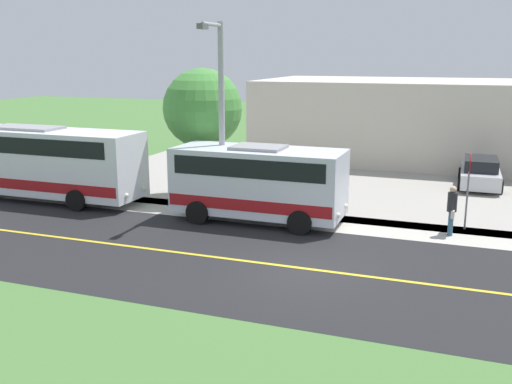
{
  "coord_description": "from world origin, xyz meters",
  "views": [
    {
      "loc": [
        16.36,
        4.42,
        6.34
      ],
      "look_at": [
        -3.5,
        -2.93,
        1.4
      ],
      "focal_mm": 41.33,
      "sensor_mm": 36.0,
      "label": 1
    }
  ],
  "objects_px": {
    "stop_sign": "(469,178)",
    "commercial_building": "(447,121)",
    "shuttle_bus_front": "(259,180)",
    "street_light_pole": "(220,111)",
    "transit_bus_rear": "(29,159)",
    "tree_curbside": "(203,109)",
    "pedestrian_with_bags": "(452,209)",
    "parked_car_near": "(480,173)"
  },
  "relations": [
    {
      "from": "stop_sign",
      "to": "commercial_building",
      "type": "height_order",
      "value": "commercial_building"
    },
    {
      "from": "shuttle_bus_front",
      "to": "stop_sign",
      "type": "xyz_separation_m",
      "value": [
        -1.55,
        7.63,
        0.34
      ]
    },
    {
      "from": "stop_sign",
      "to": "street_light_pole",
      "type": "xyz_separation_m",
      "value": [
        1.23,
        -9.35,
        2.23
      ]
    },
    {
      "from": "street_light_pole",
      "to": "transit_bus_rear",
      "type": "bearing_deg",
      "value": -87.86
    },
    {
      "from": "stop_sign",
      "to": "tree_curbside",
      "type": "distance_m",
      "value": 11.57
    },
    {
      "from": "stop_sign",
      "to": "commercial_building",
      "type": "xyz_separation_m",
      "value": [
        -15.3,
        -1.56,
        0.45
      ]
    },
    {
      "from": "transit_bus_rear",
      "to": "pedestrian_with_bags",
      "type": "height_order",
      "value": "transit_bus_rear"
    },
    {
      "from": "shuttle_bus_front",
      "to": "stop_sign",
      "type": "bearing_deg",
      "value": 101.45
    },
    {
      "from": "street_light_pole",
      "to": "commercial_building",
      "type": "distance_m",
      "value": 18.36
    },
    {
      "from": "parked_car_near",
      "to": "transit_bus_rear",
      "type": "bearing_deg",
      "value": -63.42
    },
    {
      "from": "tree_curbside",
      "to": "stop_sign",
      "type": "bearing_deg",
      "value": 83.45
    },
    {
      "from": "street_light_pole",
      "to": "commercial_building",
      "type": "height_order",
      "value": "street_light_pole"
    },
    {
      "from": "parked_car_near",
      "to": "commercial_building",
      "type": "bearing_deg",
      "value": -164.35
    },
    {
      "from": "pedestrian_with_bags",
      "to": "stop_sign",
      "type": "distance_m",
      "value": 1.44
    },
    {
      "from": "shuttle_bus_front",
      "to": "parked_car_near",
      "type": "distance_m",
      "value": 12.56
    },
    {
      "from": "pedestrian_with_bags",
      "to": "tree_curbside",
      "type": "xyz_separation_m",
      "value": [
        -2.23,
        -10.82,
        3.03
      ]
    },
    {
      "from": "commercial_building",
      "to": "transit_bus_rear",
      "type": "bearing_deg",
      "value": -45.32
    },
    {
      "from": "street_light_pole",
      "to": "tree_curbside",
      "type": "xyz_separation_m",
      "value": [
        -2.53,
        -1.97,
        -0.18
      ]
    },
    {
      "from": "commercial_building",
      "to": "pedestrian_with_bags",
      "type": "bearing_deg",
      "value": 3.76
    },
    {
      "from": "pedestrian_with_bags",
      "to": "stop_sign",
      "type": "xyz_separation_m",
      "value": [
        -0.93,
        0.49,
        0.98
      ]
    },
    {
      "from": "pedestrian_with_bags",
      "to": "commercial_building",
      "type": "relative_size",
      "value": 0.08
    },
    {
      "from": "shuttle_bus_front",
      "to": "commercial_building",
      "type": "distance_m",
      "value": 17.93
    },
    {
      "from": "shuttle_bus_front",
      "to": "parked_car_near",
      "type": "xyz_separation_m",
      "value": [
        -9.53,
        8.13,
        -0.94
      ]
    },
    {
      "from": "shuttle_bus_front",
      "to": "street_light_pole",
      "type": "bearing_deg",
      "value": -100.47
    },
    {
      "from": "stop_sign",
      "to": "street_light_pole",
      "type": "bearing_deg",
      "value": -82.51
    },
    {
      "from": "shuttle_bus_front",
      "to": "tree_curbside",
      "type": "relative_size",
      "value": 1.15
    },
    {
      "from": "transit_bus_rear",
      "to": "street_light_pole",
      "type": "relative_size",
      "value": 1.45
    },
    {
      "from": "commercial_building",
      "to": "parked_car_near",
      "type": "bearing_deg",
      "value": 15.65
    },
    {
      "from": "transit_bus_rear",
      "to": "pedestrian_with_bags",
      "type": "xyz_separation_m",
      "value": [
        -0.65,
        18.13,
        -0.81
      ]
    },
    {
      "from": "stop_sign",
      "to": "street_light_pole",
      "type": "relative_size",
      "value": 0.38
    },
    {
      "from": "tree_curbside",
      "to": "commercial_building",
      "type": "distance_m",
      "value": 17.14
    },
    {
      "from": "street_light_pole",
      "to": "tree_curbside",
      "type": "height_order",
      "value": "street_light_pole"
    },
    {
      "from": "stop_sign",
      "to": "parked_car_near",
      "type": "relative_size",
      "value": 0.65
    },
    {
      "from": "parked_car_near",
      "to": "commercial_building",
      "type": "relative_size",
      "value": 0.2
    },
    {
      "from": "parked_car_near",
      "to": "tree_curbside",
      "type": "bearing_deg",
      "value": -60.47
    },
    {
      "from": "parked_car_near",
      "to": "commercial_building",
      "type": "height_order",
      "value": "commercial_building"
    },
    {
      "from": "shuttle_bus_front",
      "to": "tree_curbside",
      "type": "distance_m",
      "value": 5.23
    },
    {
      "from": "pedestrian_with_bags",
      "to": "parked_car_near",
      "type": "distance_m",
      "value": 8.97
    },
    {
      "from": "pedestrian_with_bags",
      "to": "commercial_building",
      "type": "xyz_separation_m",
      "value": [
        -16.23,
        -1.07,
        1.44
      ]
    },
    {
      "from": "street_light_pole",
      "to": "stop_sign",
      "type": "bearing_deg",
      "value": 97.49
    },
    {
      "from": "transit_bus_rear",
      "to": "commercial_building",
      "type": "distance_m",
      "value": 24.01
    },
    {
      "from": "transit_bus_rear",
      "to": "street_light_pole",
      "type": "distance_m",
      "value": 9.59
    }
  ]
}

